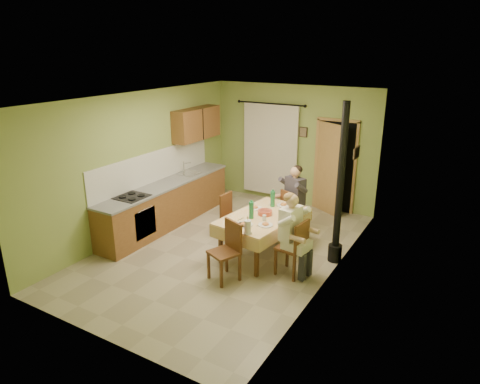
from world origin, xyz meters
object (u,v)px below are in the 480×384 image
Objects in this scene: chair_near at (225,263)px; chair_right at (292,258)px; man_right at (292,225)px; chair_far at (292,220)px; man_far at (294,192)px; stove_flue at (338,207)px; dining_table at (263,235)px; chair_left at (233,226)px.

chair_right is (0.86, 0.70, -0.00)m from chair_near.
chair_far is at bearing 31.13° from man_right.
man_far is at bearing 30.82° from man_right.
stove_flue is at bearing -6.75° from chair_far.
man_right is (0.64, -1.51, 0.59)m from chair_far.
man_far is at bearing 90.00° from chair_far.
dining_table is at bearing -70.52° from man_far.
man_far is (-0.65, 1.52, 0.59)m from chair_right.
man_right is at bearing 70.17° from chair_left.
dining_table is 1.33× the size of man_far.
man_far is (0.22, 2.22, 0.59)m from chair_near.
man_right is at bearing -42.41° from chair_far.
chair_far is 0.67× the size of man_right.
dining_table is 1.44m from stove_flue.
chair_near is (-0.21, -2.21, 0.00)m from chair_far.
man_right reaches higher than chair_near.
man_right is (1.53, -0.66, 0.59)m from chair_left.
chair_right is at bearing -90.00° from man_right.
man_far is 1.33m from stove_flue.
man_far is at bearing -73.33° from chair_near.
dining_table is 0.84m from chair_left.
chair_left is at bearing 169.88° from dining_table.
chair_near is 0.71× the size of man_right.
man_far reaches higher than chair_near.
chair_right is 1.05× the size of chair_left.
man_right reaches higher than chair_far.
chair_right is 0.70× the size of man_far.
man_far is at bearing 137.50° from chair_left.
chair_left is 0.67× the size of man_right.
dining_table is 1.12m from chair_near.
chair_far is at bearing 92.33° from dining_table.
chair_right is (0.75, -0.41, -0.09)m from dining_table.
stove_flue is (1.12, -0.69, 0.74)m from chair_far.
man_right is at bearing 90.00° from chair_right.
chair_left reaches higher than dining_table.
chair_right reaches higher than chair_far.
chair_left is 1.38m from man_far.
chair_far is 1.65m from chair_right.
chair_near is 1.11m from chair_right.
stove_flue is (1.12, -0.70, 0.15)m from man_far.
chair_right is at bearing -118.90° from chair_near.
stove_flue is at bearing -21.61° from chair_right.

